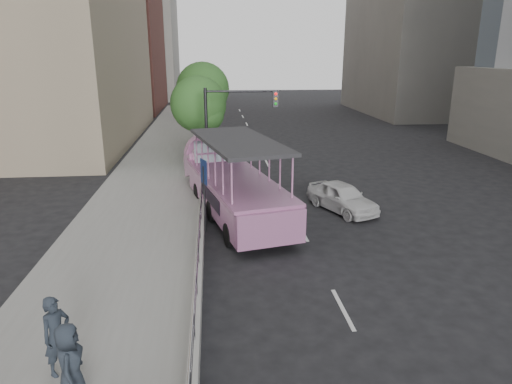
{
  "coord_description": "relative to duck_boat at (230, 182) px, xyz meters",
  "views": [
    {
      "loc": [
        -2.56,
        -13.18,
        6.98
      ],
      "look_at": [
        -1.02,
        2.91,
        2.07
      ],
      "focal_mm": 32.0,
      "sensor_mm": 36.0,
      "label": 1
    }
  ],
  "objects": [
    {
      "name": "ground",
      "position": [
        1.83,
        -6.99,
        -1.32
      ],
      "size": [
        160.0,
        160.0,
        0.0
      ],
      "primitive_type": "plane",
      "color": "black"
    },
    {
      "name": "midrise_stone_b",
      "position": [
        -14.17,
        57.01,
        8.68
      ],
      "size": [
        16.0,
        14.0,
        20.0
      ],
      "primitive_type": "cube",
      "color": "gray",
      "rests_on": "ground"
    },
    {
      "name": "street_tree_far",
      "position": [
        -1.27,
        14.93,
        2.99
      ],
      "size": [
        3.97,
        3.97,
        6.45
      ],
      "color": "#352318",
      "rests_on": "ground"
    },
    {
      "name": "sidewalk",
      "position": [
        -3.92,
        3.01,
        -1.17
      ],
      "size": [
        5.5,
        80.0,
        0.3
      ],
      "primitive_type": "cube",
      "color": "gray",
      "rests_on": "ground"
    },
    {
      "name": "midrise_brick",
      "position": [
        -16.17,
        41.01,
        11.68
      ],
      "size": [
        18.0,
        16.0,
        26.0
      ],
      "primitive_type": "cube",
      "color": "brown",
      "rests_on": "ground"
    },
    {
      "name": "pedestrian_far",
      "position": [
        -3.64,
        -12.3,
        -0.16
      ],
      "size": [
        0.64,
        0.9,
        1.73
      ],
      "primitive_type": "imported",
      "rotation": [
        0.0,
        0.0,
        1.68
      ],
      "color": "#232A34",
      "rests_on": "sidewalk"
    },
    {
      "name": "car",
      "position": [
        5.14,
        -0.62,
        -0.66
      ],
      "size": [
        3.0,
        4.2,
        1.33
      ],
      "primitive_type": "imported",
      "rotation": [
        0.0,
        0.0,
        0.41
      ],
      "color": "silver",
      "rests_on": "ground"
    },
    {
      "name": "guardrail",
      "position": [
        -1.29,
        -4.99,
        -0.18
      ],
      "size": [
        0.07,
        22.0,
        0.71
      ],
      "color": "#BBBBC0",
      "rests_on": "kerb_wall"
    },
    {
      "name": "parking_sign",
      "position": [
        -1.12,
        -2.62,
        0.55
      ],
      "size": [
        0.26,
        0.64,
        3.01
      ],
      "color": "black",
      "rests_on": "ground"
    },
    {
      "name": "kerb_wall",
      "position": [
        -1.29,
        -4.99,
        -0.84
      ],
      "size": [
        0.24,
        30.0,
        0.36
      ],
      "primitive_type": "cube",
      "color": "#ADADA7",
      "rests_on": "sidewalk"
    },
    {
      "name": "pedestrian_near",
      "position": [
        -4.17,
        -11.37,
        -0.11
      ],
      "size": [
        0.75,
        0.79,
        1.81
      ],
      "primitive_type": "imported",
      "rotation": [
        0.0,
        0.0,
        0.92
      ],
      "color": "#232A34",
      "rests_on": "sidewalk"
    },
    {
      "name": "traffic_signal",
      "position": [
        0.13,
        5.5,
        2.18
      ],
      "size": [
        4.2,
        0.32,
        5.2
      ],
      "color": "black",
      "rests_on": "ground"
    },
    {
      "name": "duck_boat",
      "position": [
        0.0,
        0.0,
        0.0
      ],
      "size": [
        4.91,
        11.01,
        3.56
      ],
      "color": "black",
      "rests_on": "ground"
    },
    {
      "name": "street_tree_near",
      "position": [
        -1.47,
        8.93,
        2.5
      ],
      "size": [
        3.52,
        3.52,
        5.72
      ],
      "color": "#352318",
      "rests_on": "ground"
    }
  ]
}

